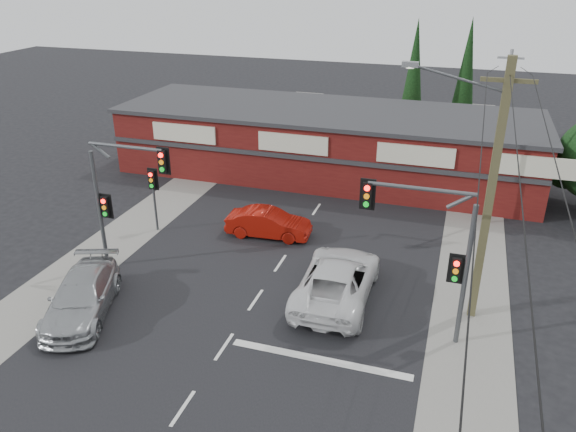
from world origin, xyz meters
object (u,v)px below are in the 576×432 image
(white_suv, at_px, (337,279))
(utility_pole, at_px, (487,188))
(shop_building, at_px, (326,141))
(red_sedan, at_px, (269,223))
(silver_suv, at_px, (82,297))

(white_suv, relative_size, utility_pole, 0.62)
(shop_building, bearing_deg, red_sedan, -92.72)
(white_suv, distance_m, utility_pole, 6.93)
(utility_pole, bearing_deg, shop_building, 123.76)
(red_sedan, height_order, shop_building, shop_building)
(white_suv, bearing_deg, silver_suv, 23.42)
(white_suv, relative_size, silver_suv, 1.16)
(red_sedan, xyz_separation_m, shop_building, (0.47, 9.86, 1.43))
(red_sedan, relative_size, shop_building, 0.16)
(shop_building, relative_size, utility_pole, 2.73)
(white_suv, height_order, utility_pole, utility_pole)
(silver_suv, xyz_separation_m, red_sedan, (4.69, 8.72, -0.07))
(utility_pole, bearing_deg, silver_suv, -162.45)
(white_suv, distance_m, red_sedan, 6.46)
(silver_suv, height_order, red_sedan, silver_suv)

